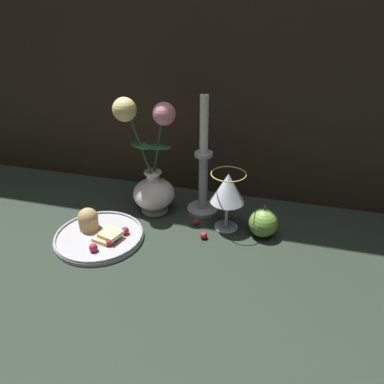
{
  "coord_description": "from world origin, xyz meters",
  "views": [
    {
      "loc": [
        0.22,
        -0.72,
        0.54
      ],
      "look_at": [
        0.01,
        0.06,
        0.1
      ],
      "focal_mm": 35.0,
      "sensor_mm": 36.0,
      "label": 1
    }
  ],
  "objects_px": {
    "wine_glass": "(228,190)",
    "candlestick": "(203,174)",
    "plate_with_pastries": "(98,233)",
    "vase": "(151,174)",
    "apple_beside_vase": "(263,223)"
  },
  "relations": [
    {
      "from": "vase",
      "to": "candlestick",
      "type": "distance_m",
      "value": 0.14
    },
    {
      "from": "plate_with_pastries",
      "to": "wine_glass",
      "type": "bearing_deg",
      "value": 23.63
    },
    {
      "from": "vase",
      "to": "plate_with_pastries",
      "type": "bearing_deg",
      "value": -117.98
    },
    {
      "from": "vase",
      "to": "wine_glass",
      "type": "relative_size",
      "value": 2.04
    },
    {
      "from": "vase",
      "to": "wine_glass",
      "type": "distance_m",
      "value": 0.21
    },
    {
      "from": "vase",
      "to": "apple_beside_vase",
      "type": "bearing_deg",
      "value": -7.9
    },
    {
      "from": "plate_with_pastries",
      "to": "apple_beside_vase",
      "type": "xyz_separation_m",
      "value": [
        0.39,
        0.12,
        0.02
      ]
    },
    {
      "from": "plate_with_pastries",
      "to": "wine_glass",
      "type": "xyz_separation_m",
      "value": [
        0.3,
        0.13,
        0.09
      ]
    },
    {
      "from": "vase",
      "to": "plate_with_pastries",
      "type": "relative_size",
      "value": 1.44
    },
    {
      "from": "wine_glass",
      "to": "candlestick",
      "type": "relative_size",
      "value": 0.46
    },
    {
      "from": "candlestick",
      "to": "apple_beside_vase",
      "type": "xyz_separation_m",
      "value": [
        0.17,
        -0.07,
        -0.08
      ]
    },
    {
      "from": "wine_glass",
      "to": "apple_beside_vase",
      "type": "distance_m",
      "value": 0.12
    },
    {
      "from": "plate_with_pastries",
      "to": "candlestick",
      "type": "height_order",
      "value": "candlestick"
    },
    {
      "from": "candlestick",
      "to": "apple_beside_vase",
      "type": "bearing_deg",
      "value": -23.36
    },
    {
      "from": "wine_glass",
      "to": "candlestick",
      "type": "bearing_deg",
      "value": 140.85
    }
  ]
}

